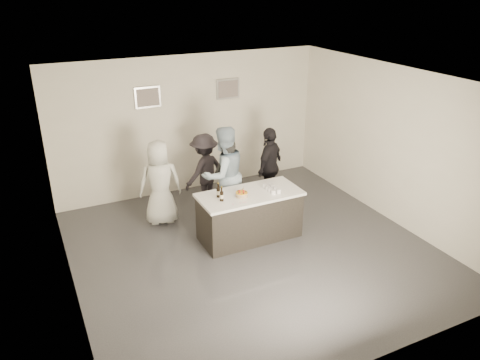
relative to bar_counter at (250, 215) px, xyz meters
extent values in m
plane|color=#3D3D42|center=(-0.15, -0.41, -0.45)|extent=(6.00, 6.00, 0.00)
plane|color=white|center=(-0.15, -0.41, 2.55)|extent=(6.00, 6.00, 0.00)
cube|color=silver|center=(-0.15, 2.59, 1.05)|extent=(6.00, 0.04, 3.00)
cube|color=silver|center=(-0.15, -3.41, 1.05)|extent=(6.00, 0.04, 3.00)
cube|color=silver|center=(-3.15, -0.41, 1.05)|extent=(0.04, 6.00, 3.00)
cube|color=silver|center=(2.85, -0.41, 1.05)|extent=(0.04, 6.00, 3.00)
cube|color=#B2B2B7|center=(-1.05, 2.56, 1.75)|extent=(0.54, 0.04, 0.44)
cube|color=#B2B2B7|center=(0.75, 2.56, 1.75)|extent=(0.54, 0.04, 0.44)
cube|color=white|center=(0.00, 0.00, 0.00)|extent=(1.86, 0.86, 0.90)
cylinder|color=#F4A719|center=(-0.19, -0.06, 0.49)|extent=(0.21, 0.21, 0.07)
cylinder|color=black|center=(-0.57, 0.10, 0.58)|extent=(0.07, 0.07, 0.26)
cylinder|color=black|center=(-0.58, -0.07, 0.58)|extent=(0.07, 0.07, 0.26)
cube|color=gold|center=(0.41, -0.06, 0.49)|extent=(0.19, 0.40, 0.08)
cube|color=pink|center=(-0.35, -0.30, 0.45)|extent=(0.24, 0.08, 0.01)
imported|color=black|center=(-0.07, 0.84, 0.38)|extent=(0.71, 0.59, 1.66)
imported|color=#98B0C7|center=(-0.13, 0.85, 0.51)|extent=(1.04, 0.87, 1.92)
imported|color=silver|center=(-1.27, 1.29, 0.39)|extent=(0.91, 0.69, 1.68)
imported|color=black|center=(1.04, 1.14, 0.38)|extent=(1.03, 0.91, 1.67)
imported|color=#28242A|center=(-0.22, 1.62, 0.33)|extent=(1.16, 0.95, 1.57)
camera|label=1|loc=(-3.46, -6.74, 3.99)|focal=35.00mm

